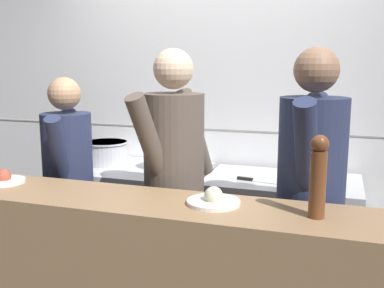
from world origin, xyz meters
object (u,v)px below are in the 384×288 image
Objects in this scene: chefs_knife at (257,181)px; chef_head_cook at (69,184)px; plated_dish_appetiser at (214,200)px; oven_range at (138,222)px; pepper_mill at (318,175)px; chef_sous at (174,182)px; sauce_pot at (166,155)px; chef_line at (310,195)px; mixing_bowl_steel at (314,174)px; stock_pot at (106,152)px; plated_dish_main at (4,179)px.

chef_head_cook reaches higher than chefs_knife.
chef_head_cook reaches higher than plated_dish_appetiser.
plated_dish_appetiser is (0.91, -1.07, 0.59)m from oven_range.
chef_sous is (-0.84, 0.49, -0.22)m from pepper_mill.
sauce_pot is 1.03× the size of plated_dish_appetiser.
chef_head_cook is (-0.22, -0.58, 0.44)m from oven_range.
sauce_pot is 0.72m from chefs_knife.
oven_range is 1.06m from chefs_knife.
sauce_pot is at bearing 135.68° from pepper_mill.
chef_head_cook is at bearing -166.01° from chef_sous.
oven_range is 0.60× the size of chef_line.
oven_range is at bearing 173.06° from chefs_knife.
mixing_bowl_steel is at bearing 25.90° from chefs_knife.
stock_pot reaches higher than chefs_knife.
plated_dish_appetiser is (1.19, -1.11, 0.05)m from stock_pot.
chef_line reaches higher than pepper_mill.
chef_sous reaches higher than stock_pot.
pepper_mill is at bearing -86.49° from mixing_bowl_steel.
sauce_pot is 0.75× the size of chefs_knife.
plated_dish_appetiser is at bearing -109.65° from mixing_bowl_steel.
pepper_mill reaches higher than chefs_knife.
chef_sous is at bearing 27.32° from plated_dish_main.
stock_pot is at bearing 172.42° from chefs_knife.
pepper_mill is 0.21× the size of chef_sous.
chef_head_cook is 1.55m from chef_line.
pepper_mill reaches higher than mixing_bowl_steel.
stock_pot is 1.76m from chef_line.
plated_dish_main is 1.70m from pepper_mill.
chef_sous reaches higher than mixing_bowl_steel.
stock_pot is at bearing 145.26° from pepper_mill.
chef_line is (0.02, -0.71, 0.05)m from mixing_bowl_steel.
plated_dish_appetiser is 0.16× the size of chef_head_cook.
chefs_knife is at bearing -7.58° from stock_pot.
sauce_pot is at bearing 153.43° from chef_line.
pepper_mill is 1.72m from chef_head_cook.
chefs_knife is 0.66m from chef_line.
mixing_bowl_steel is 0.96× the size of plated_dish_appetiser.
pepper_mill is at bearing -1.62° from plated_dish_main.
chef_line reaches higher than chef_head_cook.
chef_head_cook reaches higher than sauce_pot.
pepper_mill is at bearing -38.70° from oven_range.
mixing_bowl_steel is 1.20m from plated_dish_appetiser.
chef_head_cook is at bearing -178.28° from chef_line.
chef_line reaches higher than stock_pot.
chef_sous is at bearing -177.86° from chef_line.
stock_pot is 2.04m from pepper_mill.
plated_dish_appetiser reaches higher than stock_pot.
plated_dish_appetiser is at bearing -43.01° from stock_pot.
mixing_bowl_steel is 0.40m from chefs_knife.
plated_dish_appetiser is at bearing -58.16° from sauce_pot.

